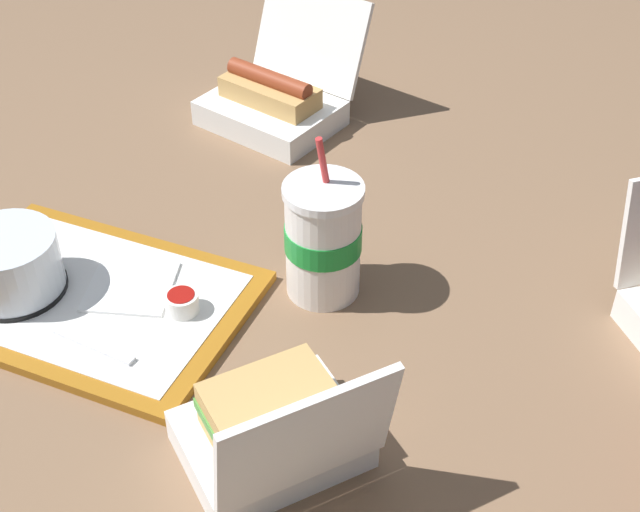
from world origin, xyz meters
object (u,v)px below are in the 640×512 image
(soda_cup_front, at_px, (324,239))
(ketchup_cup, at_px, (182,302))
(food_tray, at_px, (91,300))
(clamshell_sandwich_corner, at_px, (274,429))
(cake_container, at_px, (10,266))
(plastic_fork, at_px, (93,345))
(clamshell_hotdog_right, at_px, (276,98))

(soda_cup_front, bearing_deg, ketchup_cup, 48.42)
(food_tray, distance_m, ketchup_cup, 0.12)
(ketchup_cup, distance_m, clamshell_sandwich_corner, 0.24)
(clamshell_sandwich_corner, height_order, soda_cup_front, soda_cup_front)
(cake_container, height_order, clamshell_sandwich_corner, clamshell_sandwich_corner)
(food_tray, xyz_separation_m, ketchup_cup, (-0.11, -0.04, 0.02))
(cake_container, bearing_deg, food_tray, -157.41)
(plastic_fork, bearing_deg, ketchup_cup, -118.68)
(cake_container, bearing_deg, clamshell_sandwich_corner, 173.41)
(ketchup_cup, bearing_deg, food_tray, 18.05)
(ketchup_cup, relative_size, soda_cup_front, 0.19)
(cake_container, xyz_separation_m, ketchup_cup, (-0.20, -0.07, -0.02))
(cake_container, bearing_deg, ketchup_cup, -159.95)
(clamshell_sandwich_corner, bearing_deg, plastic_fork, -4.17)
(food_tray, relative_size, cake_container, 3.27)
(cake_container, xyz_separation_m, clamshell_hotdog_right, (-0.04, -0.51, -0.01))
(cake_container, height_order, ketchup_cup, cake_container)
(clamshell_sandwich_corner, distance_m, soda_cup_front, 0.27)
(cake_container, height_order, plastic_fork, cake_container)
(cake_container, relative_size, soda_cup_front, 0.58)
(ketchup_cup, height_order, clamshell_hotdog_right, clamshell_hotdog_right)
(clamshell_hotdog_right, bearing_deg, soda_cup_front, 130.94)
(clamshell_sandwich_corner, bearing_deg, soda_cup_front, -70.32)
(cake_container, bearing_deg, soda_cup_front, -147.05)
(ketchup_cup, distance_m, plastic_fork, 0.11)
(food_tray, bearing_deg, plastic_fork, 134.34)
(cake_container, bearing_deg, plastic_fork, 169.27)
(plastic_fork, xyz_separation_m, clamshell_sandwich_corner, (-0.25, 0.02, 0.03))
(food_tray, relative_size, plastic_fork, 3.64)
(cake_container, relative_size, clamshell_sandwich_corner, 0.53)
(plastic_fork, bearing_deg, soda_cup_front, -127.95)
(ketchup_cup, relative_size, clamshell_hotdog_right, 0.17)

